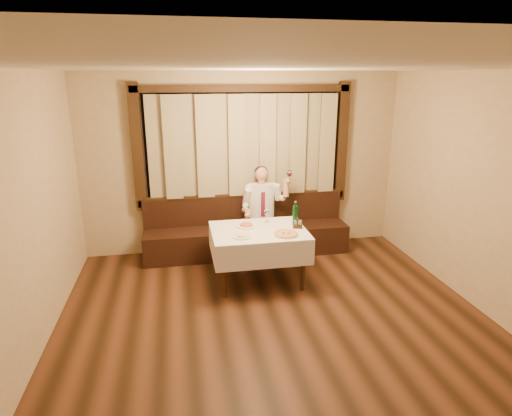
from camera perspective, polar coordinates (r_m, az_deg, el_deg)
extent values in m
cube|color=black|center=(4.63, 4.58, -19.08)|extent=(5.00, 6.00, 0.01)
cube|color=silver|center=(3.73, 5.65, 18.22)|extent=(5.00, 6.00, 0.01)
cube|color=tan|center=(6.80, -1.71, 5.93)|extent=(5.00, 0.01, 2.80)
cube|color=black|center=(6.73, -1.71, 8.40)|extent=(3.00, 0.02, 1.60)
cube|color=orange|center=(6.70, -7.62, 5.61)|extent=(0.50, 0.01, 0.40)
cube|color=black|center=(6.87, -1.59, 1.33)|extent=(3.30, 0.12, 0.10)
cube|color=black|center=(6.61, -1.72, 15.65)|extent=(3.30, 0.12, 0.10)
cube|color=black|center=(6.63, -15.56, 7.66)|extent=(0.16, 0.12, 1.90)
cube|color=black|center=(7.11, 11.33, 8.56)|extent=(0.16, 0.12, 1.90)
cube|color=#9B8A63|center=(6.63, -1.57, 8.27)|extent=(2.90, 0.08, 1.55)
cube|color=black|center=(6.83, -1.21, -4.31)|extent=(3.20, 0.60, 0.45)
cube|color=black|center=(6.90, -1.56, -0.12)|extent=(3.20, 0.12, 0.45)
cube|color=black|center=(6.83, -1.57, 1.85)|extent=(3.20, 0.14, 0.04)
cylinder|color=black|center=(5.48, -4.30, -8.49)|extent=(0.06, 0.06, 0.71)
cylinder|color=black|center=(5.68, 6.29, -7.63)|extent=(0.06, 0.06, 0.71)
cylinder|color=black|center=(6.16, -5.08, -5.55)|extent=(0.06, 0.06, 0.71)
cylinder|color=black|center=(6.33, 4.37, -4.88)|extent=(0.06, 0.06, 0.71)
cube|color=black|center=(5.75, 0.37, -3.15)|extent=(1.20, 0.90, 0.04)
cube|color=white|center=(5.74, 0.37, -2.94)|extent=(1.26, 0.96, 0.01)
cube|color=white|center=(5.37, 1.34, -6.43)|extent=(1.26, 0.01, 0.35)
cube|color=white|center=(6.24, -0.47, -2.95)|extent=(1.26, 0.01, 0.35)
cube|color=white|center=(5.72, -5.86, -4.97)|extent=(0.01, 0.96, 0.35)
cube|color=white|center=(5.94, 6.35, -4.12)|extent=(0.01, 0.96, 0.35)
cylinder|color=white|center=(5.56, 4.03, -3.56)|extent=(0.33, 0.33, 0.01)
cylinder|color=#C4501D|center=(5.56, 4.04, -3.47)|extent=(0.30, 0.30, 0.01)
torus|color=tan|center=(5.56, 4.04, -3.43)|extent=(0.31, 0.31, 0.02)
sphere|color=black|center=(5.56, 3.70, -3.33)|extent=(0.02, 0.02, 0.02)
sphere|color=black|center=(5.55, 4.45, -3.38)|extent=(0.02, 0.02, 0.02)
cylinder|color=white|center=(5.86, -1.29, -2.38)|extent=(0.29, 0.29, 0.02)
ellipsoid|color=#BE4C1E|center=(5.84, -1.29, -1.93)|extent=(0.18, 0.18, 0.08)
cylinder|color=white|center=(5.48, -1.86, -3.81)|extent=(0.25, 0.25, 0.02)
ellipsoid|color=beige|center=(5.47, -1.86, -3.39)|extent=(0.16, 0.16, 0.07)
cylinder|color=#11531E|center=(5.90, 5.25, -0.99)|extent=(0.07, 0.07, 0.27)
cylinder|color=#11531E|center=(5.85, 5.29, 0.48)|extent=(0.03, 0.03, 0.06)
cylinder|color=silver|center=(5.84, 5.30, 0.83)|extent=(0.03, 0.03, 0.01)
cylinder|color=white|center=(6.02, 1.42, -1.89)|extent=(0.06, 0.06, 0.01)
cylinder|color=white|center=(6.00, 1.42, -1.41)|extent=(0.01, 0.01, 0.10)
ellipsoid|color=white|center=(5.98, 1.43, -0.56)|extent=(0.07, 0.07, 0.09)
cube|color=black|center=(5.81, 5.58, -2.50)|extent=(0.14, 0.10, 0.04)
cube|color=black|center=(5.79, 5.60, -1.86)|extent=(0.04, 0.06, 0.09)
cylinder|color=white|center=(5.80, 5.23, -2.04)|extent=(0.03, 0.03, 0.07)
cylinder|color=silver|center=(5.79, 5.24, -1.65)|extent=(0.04, 0.04, 0.01)
cylinder|color=white|center=(5.80, 5.95, -2.08)|extent=(0.03, 0.03, 0.07)
cylinder|color=silver|center=(5.78, 5.96, -1.69)|extent=(0.04, 0.04, 0.01)
cube|color=black|center=(6.65, 0.95, -2.11)|extent=(0.39, 0.44, 0.16)
cube|color=black|center=(6.55, 0.39, -5.28)|extent=(0.11, 0.12, 0.45)
cube|color=black|center=(6.59, 2.22, -5.15)|extent=(0.11, 0.12, 0.45)
ellipsoid|color=white|center=(6.69, 0.72, 1.04)|extent=(0.41, 0.25, 0.52)
cube|color=maroon|center=(6.57, 0.94, 0.48)|extent=(0.06, 0.01, 0.39)
cylinder|color=tan|center=(6.61, 0.73, 3.55)|extent=(0.10, 0.10, 0.08)
sphere|color=tan|center=(6.58, 0.73, 4.62)|extent=(0.20, 0.20, 0.20)
ellipsoid|color=black|center=(6.60, 0.68, 4.92)|extent=(0.21, 0.21, 0.16)
sphere|color=white|center=(6.60, -0.93, 2.74)|extent=(0.13, 0.13, 0.13)
sphere|color=white|center=(6.67, 2.36, 2.89)|extent=(0.13, 0.13, 0.13)
sphere|color=tan|center=(6.29, -1.18, -1.02)|extent=(0.08, 0.08, 0.08)
sphere|color=tan|center=(6.53, 4.36, 3.68)|extent=(0.09, 0.09, 0.09)
cylinder|color=white|center=(6.49, 4.44, 3.96)|extent=(0.01, 0.01, 0.11)
ellipsoid|color=white|center=(6.48, 4.45, 4.67)|extent=(0.08, 0.08, 0.10)
ellipsoid|color=#4C070F|center=(6.48, 4.45, 4.50)|extent=(0.06, 0.06, 0.06)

